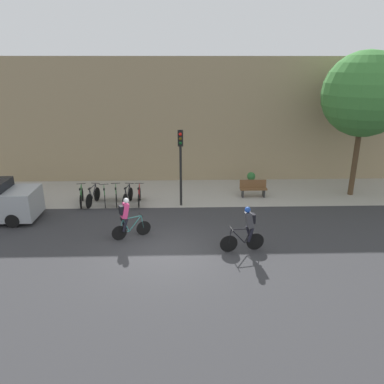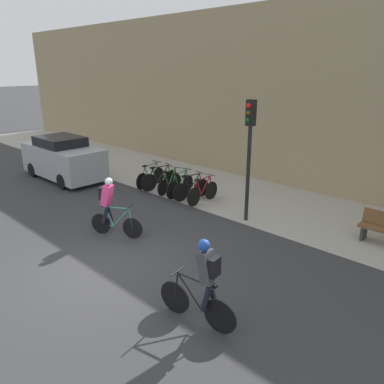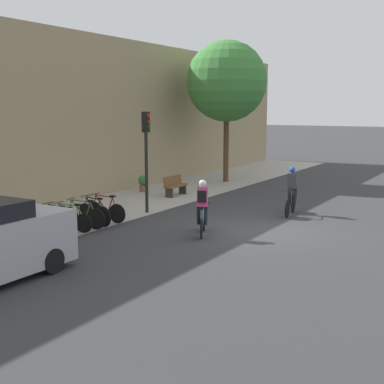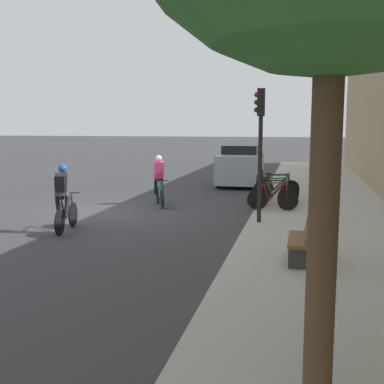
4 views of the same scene
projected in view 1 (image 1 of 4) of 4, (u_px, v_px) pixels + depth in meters
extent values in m
plane|color=#333335|center=(166.00, 252.00, 14.22)|extent=(200.00, 200.00, 0.00)
cube|color=#A39E93|center=(170.00, 193.00, 20.58)|extent=(44.00, 4.50, 0.01)
cube|color=#9E8966|center=(170.00, 121.00, 21.81)|extent=(44.00, 0.60, 7.11)
cylinder|color=black|center=(144.00, 228.00, 15.49)|extent=(0.57, 0.29, 0.62)
cylinder|color=black|center=(119.00, 233.00, 15.05)|extent=(0.57, 0.29, 0.62)
cylinder|color=teal|center=(135.00, 223.00, 15.24)|extent=(0.53, 0.28, 0.62)
cylinder|color=teal|center=(126.00, 226.00, 15.09)|extent=(0.26, 0.15, 0.58)
cylinder|color=teal|center=(132.00, 218.00, 15.10)|extent=(0.71, 0.36, 0.07)
cylinder|color=teal|center=(124.00, 232.00, 15.14)|extent=(0.39, 0.20, 0.05)
cylinder|color=teal|center=(121.00, 226.00, 15.00)|extent=(0.21, 0.12, 0.56)
cylinder|color=teal|center=(142.00, 222.00, 15.37)|extent=(0.12, 0.08, 0.59)
cylinder|color=black|center=(141.00, 215.00, 15.24)|extent=(0.22, 0.43, 0.03)
cube|color=black|center=(123.00, 219.00, 14.93)|extent=(0.22, 0.16, 0.06)
cube|color=#DB3875|center=(125.00, 211.00, 14.86)|extent=(0.43, 0.43, 0.63)
sphere|color=silver|center=(126.00, 201.00, 14.76)|extent=(0.29, 0.29, 0.22)
cylinder|color=black|center=(125.00, 225.00, 14.94)|extent=(0.30, 0.22, 0.56)
cylinder|color=black|center=(124.00, 223.00, 15.13)|extent=(0.26, 0.20, 0.56)
cube|color=black|center=(121.00, 210.00, 14.79)|extent=(0.24, 0.29, 0.36)
cylinder|color=black|center=(229.00, 244.00, 14.10)|extent=(0.68, 0.13, 0.68)
cylinder|color=black|center=(255.00, 241.00, 14.27)|extent=(0.68, 0.13, 0.68)
cylinder|color=black|center=(238.00, 236.00, 14.06)|extent=(0.57, 0.12, 0.62)
cylinder|color=black|center=(248.00, 236.00, 14.13)|extent=(0.27, 0.08, 0.58)
cylinder|color=black|center=(241.00, 229.00, 13.99)|extent=(0.77, 0.15, 0.07)
cylinder|color=black|center=(250.00, 242.00, 14.24)|extent=(0.42, 0.09, 0.05)
cylinder|color=black|center=(253.00, 235.00, 14.16)|extent=(0.22, 0.06, 0.56)
cylinder|color=black|center=(230.00, 237.00, 14.01)|extent=(0.12, 0.05, 0.59)
cylinder|color=black|center=(231.00, 228.00, 13.91)|extent=(0.09, 0.46, 0.03)
cube|color=black|center=(251.00, 228.00, 14.04)|extent=(0.21, 0.11, 0.06)
cube|color=#3D3D42|center=(249.00, 220.00, 13.92)|extent=(0.36, 0.36, 0.63)
sphere|color=#1E47AD|center=(248.00, 210.00, 13.77)|extent=(0.25, 0.25, 0.22)
cylinder|color=black|center=(249.00, 232.00, 14.22)|extent=(0.29, 0.15, 0.56)
cylinder|color=black|center=(251.00, 235.00, 14.01)|extent=(0.25, 0.14, 0.56)
cube|color=black|center=(253.00, 218.00, 13.92)|extent=(0.18, 0.28, 0.36)
cylinder|color=black|center=(82.00, 195.00, 19.27)|extent=(0.15, 0.67, 0.67)
cylinder|color=black|center=(81.00, 202.00, 18.30)|extent=(0.15, 0.67, 0.67)
cylinder|color=#2D6B33|center=(81.00, 192.00, 18.85)|extent=(0.13, 0.57, 0.62)
cylinder|color=#2D6B33|center=(81.00, 195.00, 18.49)|extent=(0.08, 0.27, 0.58)
cylinder|color=#2D6B33|center=(81.00, 187.00, 18.65)|extent=(0.17, 0.77, 0.07)
cylinder|color=#2D6B33|center=(81.00, 200.00, 18.50)|extent=(0.10, 0.42, 0.05)
cylinder|color=#2D6B33|center=(80.00, 196.00, 18.30)|extent=(0.07, 0.22, 0.56)
cylinder|color=#2D6B33|center=(82.00, 190.00, 19.14)|extent=(0.06, 0.12, 0.59)
cylinder|color=black|center=(81.00, 184.00, 18.99)|extent=(0.46, 0.10, 0.03)
cube|color=black|center=(80.00, 189.00, 18.28)|extent=(0.11, 0.21, 0.06)
cylinder|color=black|center=(97.00, 194.00, 19.27)|extent=(0.16, 0.71, 0.71)
cylinder|color=black|center=(89.00, 201.00, 18.32)|extent=(0.16, 0.71, 0.71)
cylinder|color=black|center=(94.00, 191.00, 18.86)|extent=(0.14, 0.56, 0.62)
cylinder|color=black|center=(91.00, 194.00, 18.51)|extent=(0.09, 0.26, 0.58)
cylinder|color=black|center=(93.00, 187.00, 18.66)|extent=(0.17, 0.75, 0.07)
cylinder|color=black|center=(91.00, 200.00, 18.51)|extent=(0.10, 0.41, 0.05)
cylinder|color=black|center=(89.00, 195.00, 18.32)|extent=(0.07, 0.22, 0.56)
cylinder|color=black|center=(96.00, 189.00, 19.14)|extent=(0.06, 0.12, 0.59)
cylinder|color=black|center=(95.00, 183.00, 18.99)|extent=(0.46, 0.11, 0.03)
cube|color=black|center=(89.00, 189.00, 18.30)|extent=(0.11, 0.21, 0.06)
cylinder|color=black|center=(105.00, 195.00, 19.26)|extent=(0.16, 0.61, 0.62)
cylinder|color=black|center=(105.00, 202.00, 18.39)|extent=(0.16, 0.61, 0.62)
cylinder|color=#2D6B33|center=(104.00, 192.00, 18.87)|extent=(0.15, 0.52, 0.62)
cylinder|color=#2D6B33|center=(104.00, 195.00, 18.56)|extent=(0.09, 0.25, 0.58)
cylinder|color=#2D6B33|center=(104.00, 187.00, 18.68)|extent=(0.18, 0.70, 0.07)
cylinder|color=#2D6B33|center=(105.00, 200.00, 18.57)|extent=(0.11, 0.38, 0.05)
cylinder|color=#2D6B33|center=(105.00, 196.00, 18.38)|extent=(0.07, 0.20, 0.56)
cylinder|color=#2D6B33|center=(104.00, 190.00, 19.13)|extent=(0.06, 0.12, 0.58)
cylinder|color=black|center=(104.00, 184.00, 18.99)|extent=(0.46, 0.12, 0.03)
cube|color=black|center=(104.00, 189.00, 18.35)|extent=(0.12, 0.21, 0.06)
cylinder|color=black|center=(116.00, 194.00, 19.30)|extent=(0.15, 0.69, 0.69)
cylinder|color=black|center=(116.00, 201.00, 18.37)|extent=(0.15, 0.69, 0.69)
cylinder|color=#2D6B33|center=(116.00, 191.00, 18.89)|extent=(0.13, 0.55, 0.62)
cylinder|color=#2D6B33|center=(116.00, 194.00, 18.55)|extent=(0.08, 0.26, 0.58)
cylinder|color=#2D6B33|center=(116.00, 187.00, 18.69)|extent=(0.16, 0.74, 0.07)
cylinder|color=#2D6B33|center=(116.00, 200.00, 18.56)|extent=(0.10, 0.40, 0.05)
cylinder|color=#2D6B33|center=(116.00, 195.00, 18.36)|extent=(0.07, 0.21, 0.56)
cylinder|color=#2D6B33|center=(116.00, 189.00, 19.16)|extent=(0.05, 0.12, 0.58)
cylinder|color=black|center=(115.00, 183.00, 19.02)|extent=(0.46, 0.10, 0.03)
cube|color=black|center=(116.00, 189.00, 18.34)|extent=(0.11, 0.21, 0.06)
cylinder|color=black|center=(131.00, 194.00, 19.29)|extent=(0.15, 0.69, 0.70)
cylinder|color=black|center=(125.00, 201.00, 18.40)|extent=(0.15, 0.69, 0.70)
cylinder|color=black|center=(128.00, 191.00, 18.90)|extent=(0.13, 0.53, 0.62)
cylinder|color=black|center=(126.00, 194.00, 18.57)|extent=(0.08, 0.25, 0.58)
cylinder|color=black|center=(127.00, 187.00, 18.70)|extent=(0.16, 0.71, 0.07)
cylinder|color=black|center=(126.00, 200.00, 18.58)|extent=(0.10, 0.38, 0.05)
cylinder|color=black|center=(125.00, 195.00, 18.39)|extent=(0.07, 0.21, 0.56)
cylinder|color=black|center=(130.00, 189.00, 19.16)|extent=(0.05, 0.12, 0.58)
cylinder|color=black|center=(129.00, 183.00, 19.02)|extent=(0.46, 0.11, 0.03)
cube|color=black|center=(125.00, 188.00, 18.36)|extent=(0.11, 0.21, 0.06)
cylinder|color=black|center=(140.00, 194.00, 19.33)|extent=(0.06, 0.68, 0.68)
cylinder|color=black|center=(139.00, 201.00, 18.40)|extent=(0.06, 0.68, 0.68)
cylinder|color=maroon|center=(139.00, 191.00, 18.92)|extent=(0.06, 0.54, 0.62)
cylinder|color=maroon|center=(139.00, 194.00, 18.58)|extent=(0.05, 0.26, 0.58)
cylinder|color=maroon|center=(139.00, 187.00, 18.72)|extent=(0.07, 0.73, 0.07)
cylinder|color=maroon|center=(139.00, 200.00, 18.59)|extent=(0.05, 0.40, 0.05)
cylinder|color=maroon|center=(139.00, 195.00, 18.39)|extent=(0.04, 0.21, 0.56)
cylinder|color=maroon|center=(140.00, 189.00, 19.19)|extent=(0.04, 0.12, 0.58)
cylinder|color=black|center=(139.00, 183.00, 19.05)|extent=(0.46, 0.05, 0.03)
cube|color=black|center=(138.00, 188.00, 18.37)|extent=(0.09, 0.20, 0.06)
cylinder|color=black|center=(181.00, 169.00, 18.16)|extent=(0.12, 0.12, 3.78)
cube|color=black|center=(180.00, 138.00, 17.66)|extent=(0.26, 0.20, 0.76)
sphere|color=red|center=(180.00, 134.00, 17.47)|extent=(0.15, 0.15, 0.15)
sphere|color=#4C380A|center=(180.00, 139.00, 17.54)|extent=(0.15, 0.15, 0.15)
sphere|color=#0C4719|center=(180.00, 143.00, 17.61)|extent=(0.15, 0.15, 0.15)
cube|color=brown|center=(253.00, 189.00, 19.81)|extent=(1.42, 0.40, 0.08)
cube|color=brown|center=(253.00, 183.00, 19.90)|extent=(1.42, 0.12, 0.40)
cube|color=#2D2D2D|center=(243.00, 193.00, 19.87)|extent=(0.08, 0.36, 0.45)
cube|color=#2D2D2D|center=(264.00, 193.00, 19.90)|extent=(0.08, 0.36, 0.45)
cylinder|color=black|center=(13.00, 221.00, 16.20)|extent=(0.62, 0.20, 0.62)
cylinder|color=black|center=(27.00, 207.00, 17.75)|extent=(0.62, 0.20, 0.62)
cylinder|color=#4C3823|center=(355.00, 159.00, 19.67)|extent=(0.28, 0.28, 3.92)
sphere|color=#3D7F38|center=(365.00, 94.00, 18.56)|extent=(4.22, 4.22, 4.22)
cylinder|color=brown|center=(251.00, 182.00, 21.77)|extent=(0.36, 0.36, 0.32)
sphere|color=#2D6B33|center=(251.00, 176.00, 21.65)|extent=(0.48, 0.48, 0.48)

